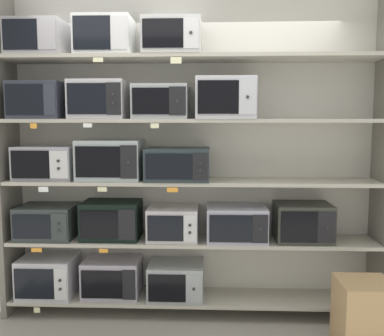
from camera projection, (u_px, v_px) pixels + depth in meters
The scene contains 38 objects.
back_panel at pixel (193, 150), 3.79m from camera, with size 3.29×0.04×2.81m, color beige.
upright_left at pixel (7, 151), 3.64m from camera, with size 0.05×0.40×2.81m, color #68645B.
upright_right at pixel (384, 152), 3.51m from camera, with size 0.05×0.40×2.81m, color #68645B.
shelf_0 at pixel (192, 298), 3.71m from camera, with size 3.09×0.40×0.03m, color #ADA899.
microwave_0 at pixel (49, 275), 3.74m from camera, with size 0.47×0.42×0.34m.
microwave_1 at pixel (112, 277), 3.72m from camera, with size 0.48×0.34×0.32m.
microwave_2 at pixel (176, 280), 3.69m from camera, with size 0.47×0.41×0.29m.
price_tag_0 at pixel (37, 310), 3.56m from camera, with size 0.05×0.00×0.04m, color beige.
shelf_1 at pixel (192, 240), 3.66m from camera, with size 3.09×0.40×0.03m, color #ADA899.
microwave_3 at pixel (48, 221), 3.68m from camera, with size 0.48×0.40×0.28m.
microwave_4 at pixel (112, 220), 3.66m from camera, with size 0.48×0.35×0.32m.
microwave_5 at pixel (173, 223), 3.64m from camera, with size 0.42×0.39×0.27m.
microwave_6 at pixel (236, 223), 3.62m from camera, with size 0.50×0.42×0.29m.
microwave_7 at pixel (303, 222), 3.59m from camera, with size 0.46×0.37×0.31m.
price_tag_1 at pixel (37, 250), 3.51m from camera, with size 0.09×0.00×0.03m, color orange.
price_tag_2 at pixel (104, 251), 3.48m from camera, with size 0.07×0.00×0.03m, color orange.
shelf_2 at pixel (192, 182), 3.60m from camera, with size 3.09×0.40×0.03m, color #ADA899.
microwave_8 at pixel (47, 163), 3.63m from camera, with size 0.50×0.34×0.28m.
microwave_9 at pixel (111, 160), 3.60m from camera, with size 0.53×0.40×0.33m.
microwave_10 at pixel (178, 164), 3.58m from camera, with size 0.52×0.44×0.27m.
price_tag_3 at pixel (43, 189), 3.45m from camera, with size 0.08×0.00×0.04m, color white.
price_tag_4 at pixel (102, 189), 3.43m from camera, with size 0.08×0.00×0.04m, color beige.
price_tag_5 at pixel (173, 190), 3.41m from camera, with size 0.09×0.00×0.04m, color orange.
shelf_3 at pixel (192, 121), 3.54m from camera, with size 3.09×0.40×0.03m, color #ADA899.
microwave_11 at pixel (40, 101), 3.57m from camera, with size 0.42×0.42×0.30m.
microwave_12 at pixel (100, 100), 3.55m from camera, with size 0.45×0.41×0.32m.
microwave_13 at pixel (161, 102), 3.53m from camera, with size 0.45×0.42×0.28m.
microwave_14 at pixel (225, 98), 3.51m from camera, with size 0.48×0.44×0.33m.
price_tag_6 at pixel (34, 126), 3.40m from camera, with size 0.05×0.00×0.04m, color orange.
price_tag_7 at pixel (88, 125), 3.38m from camera, with size 0.07×0.00×0.03m, color white.
price_tag_8 at pixel (155, 126), 3.36m from camera, with size 0.07×0.00×0.04m, color beige.
shelf_4 at pixel (192, 58), 3.49m from camera, with size 3.09×0.40×0.03m, color #ADA899.
microwave_15 at pixel (39, 39), 3.52m from camera, with size 0.44×0.42×0.29m.
microwave_16 at pixel (105, 37), 3.49m from camera, with size 0.45×0.35×0.32m.
microwave_17 at pixel (172, 38), 3.47m from camera, with size 0.46×0.43×0.29m.
price_tag_9 at pixel (98, 60), 3.32m from camera, with size 0.08×0.00×0.03m, color beige.
price_tag_10 at pixel (176, 60), 3.29m from camera, with size 0.09×0.00×0.05m, color beige.
shipping_carton at pixel (364, 317), 3.06m from camera, with size 0.37×0.37×0.52m, color tan.
Camera 1 is at (0.14, -3.56, 1.66)m, focal length 40.03 mm.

